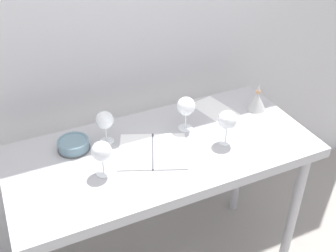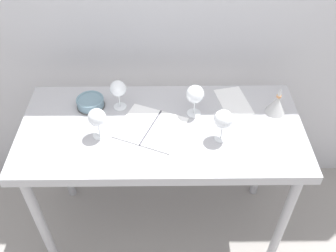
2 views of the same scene
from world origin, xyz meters
TOP-DOWN VIEW (x-y plane):
  - back_wall at (0.00, 0.49)m, footprint 3.80×0.04m
  - steel_counter at (0.00, -0.01)m, footprint 1.40×0.65m
  - wine_glass_near_left at (-0.30, -0.07)m, footprint 0.09×0.09m
  - wine_glass_far_left at (-0.22, 0.14)m, footprint 0.08×0.08m
  - wine_glass_near_right at (0.28, -0.09)m, footprint 0.09×0.09m
  - wine_glass_far_right at (0.17, 0.09)m, footprint 0.09×0.09m
  - open_notebook at (-0.05, -0.02)m, footprint 0.38×0.36m
  - tasting_sheet_upper at (0.38, 0.18)m, footprint 0.19×0.26m
  - tasting_bowl at (-0.37, 0.15)m, footprint 0.15×0.15m
  - decanter_funnel at (0.58, 0.10)m, footprint 0.10×0.10m

SIDE VIEW (x-z plane):
  - steel_counter at x=0.00m, z-range 0.34..1.24m
  - tasting_sheet_upper at x=0.38m, z-range 0.90..0.90m
  - open_notebook at x=-0.05m, z-range 0.90..0.91m
  - tasting_bowl at x=-0.37m, z-range 0.90..0.95m
  - decanter_funnel at x=0.58m, z-range 0.87..1.03m
  - wine_glass_near_left at x=-0.30m, z-range 0.93..1.09m
  - wine_glass_far_left at x=-0.22m, z-range 0.93..1.10m
  - wine_glass_near_right at x=0.28m, z-range 0.94..1.10m
  - wine_glass_far_right at x=0.17m, z-range 0.94..1.11m
  - back_wall at x=0.00m, z-range 0.00..2.60m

